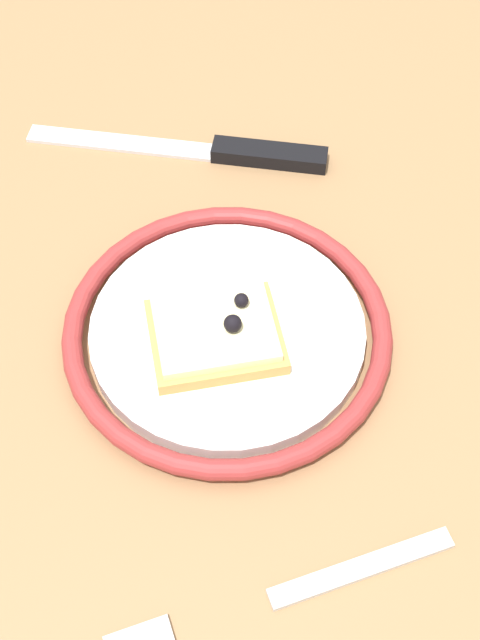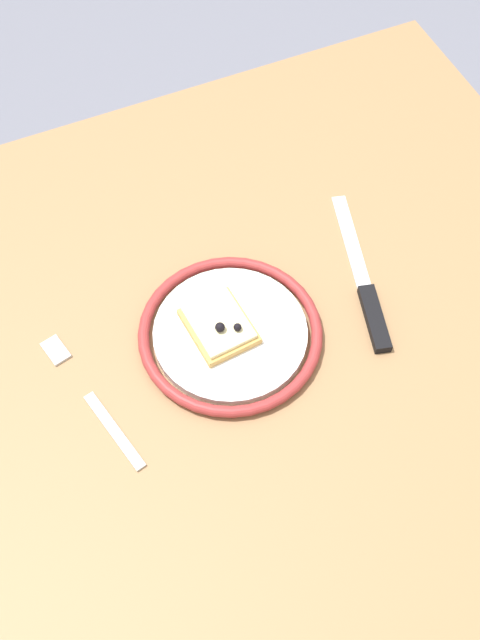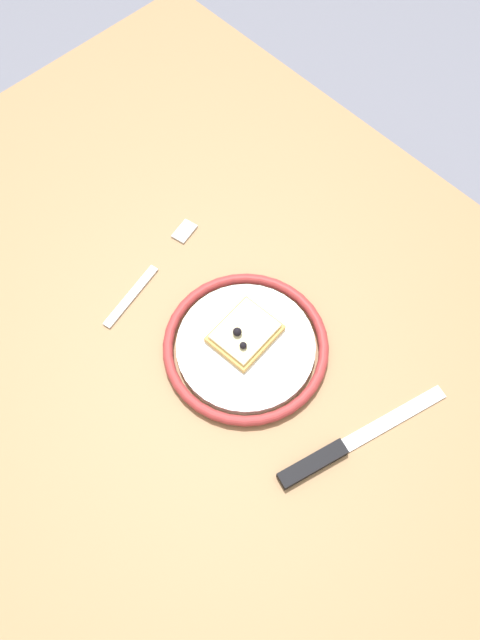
{
  "view_description": "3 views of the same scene",
  "coord_description": "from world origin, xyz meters",
  "px_view_note": "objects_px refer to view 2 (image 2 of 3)",
  "views": [
    {
      "loc": [
        -0.27,
        0.06,
        1.24
      ],
      "look_at": [
        0.05,
        0.03,
        0.79
      ],
      "focal_mm": 48.61,
      "sensor_mm": 36.0,
      "label": 1
    },
    {
      "loc": [
        -0.12,
        -0.4,
        1.57
      ],
      "look_at": [
        0.07,
        0.04,
        0.79
      ],
      "focal_mm": 44.17,
      "sensor_mm": 36.0,
      "label": 2
    },
    {
      "loc": [
        0.3,
        -0.2,
        1.53
      ],
      "look_at": [
        0.03,
        0.06,
        0.78
      ],
      "focal_mm": 35.39,
      "sensor_mm": 36.0,
      "label": 3
    }
  ],
  "objects_px": {
    "dining_table": "(200,412)",
    "knife": "(368,296)",
    "pizza_slice_near": "(219,325)",
    "fork": "(91,399)",
    "plate": "(230,333)"
  },
  "relations": [
    {
      "from": "knife",
      "to": "fork",
      "type": "xyz_separation_m",
      "value": [
        -0.35,
        0.0,
        -0.0
      ]
    },
    {
      "from": "knife",
      "to": "dining_table",
      "type": "bearing_deg",
      "value": -174.82
    },
    {
      "from": "plate",
      "to": "fork",
      "type": "xyz_separation_m",
      "value": [
        -0.18,
        -0.01,
        -0.01
      ]
    },
    {
      "from": "knife",
      "to": "fork",
      "type": "height_order",
      "value": "knife"
    },
    {
      "from": "plate",
      "to": "pizza_slice_near",
      "type": "distance_m",
      "value": 0.02
    },
    {
      "from": "dining_table",
      "to": "fork",
      "type": "bearing_deg",
      "value": 167.91
    },
    {
      "from": "plate",
      "to": "pizza_slice_near",
      "type": "xyz_separation_m",
      "value": [
        -0.01,
        0.01,
        0.01
      ]
    },
    {
      "from": "fork",
      "to": "pizza_slice_near",
      "type": "bearing_deg",
      "value": 7.3
    },
    {
      "from": "plate",
      "to": "pizza_slice_near",
      "type": "bearing_deg",
      "value": 141.67
    },
    {
      "from": "plate",
      "to": "knife",
      "type": "distance_m",
      "value": 0.18
    },
    {
      "from": "dining_table",
      "to": "knife",
      "type": "distance_m",
      "value": 0.25
    },
    {
      "from": "pizza_slice_near",
      "to": "fork",
      "type": "height_order",
      "value": "pizza_slice_near"
    },
    {
      "from": "dining_table",
      "to": "plate",
      "type": "relative_size",
      "value": 5.09
    },
    {
      "from": "pizza_slice_near",
      "to": "knife",
      "type": "bearing_deg",
      "value": -7.79
    },
    {
      "from": "dining_table",
      "to": "pizza_slice_near",
      "type": "xyz_separation_m",
      "value": [
        0.05,
        0.05,
        0.1
      ]
    }
  ]
}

